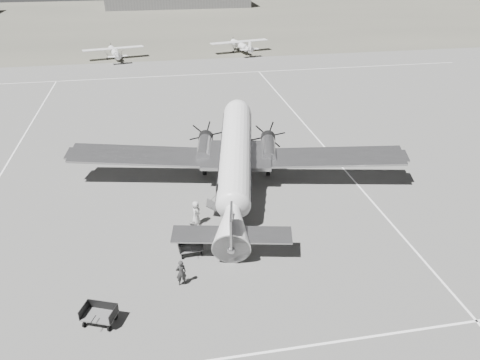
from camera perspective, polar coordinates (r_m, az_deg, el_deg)
name	(u,v)px	position (r m, az deg, el deg)	size (l,w,h in m)	color
ground	(220,210)	(35.66, -2.49, -3.73)	(260.00, 260.00, 0.00)	slate
taxi_line_near	(260,353)	(24.91, 2.50, -20.33)	(60.00, 0.15, 0.01)	white
taxi_line_right	(368,196)	(38.90, 15.29, -1.91)	(0.15, 80.00, 0.01)	white
taxi_line_left	(2,172)	(46.41, -27.01, 0.86)	(0.15, 60.00, 0.01)	white
taxi_line_horizon	(181,75)	(72.74, -7.18, 12.55)	(90.00, 0.15, 0.01)	white
grass_infield	(165,20)	(126.67, -9.09, 18.75)	(260.00, 90.00, 0.01)	#605E51
dc3_airliner	(235,163)	(36.79, -0.57, 2.09)	(28.23, 19.59, 5.38)	#AAAAAC
light_plane_left	(114,53)	(84.77, -15.08, 14.70)	(10.19, 8.26, 2.11)	silver
light_plane_right	(241,46)	(87.09, 0.06, 15.97)	(10.88, 8.83, 2.26)	silver
baggage_cart_near	(191,248)	(30.95, -6.04, -8.23)	(1.66, 1.17, 0.94)	#555555
baggage_cart_far	(99,315)	(27.03, -16.78, -15.52)	(1.87, 1.32, 1.05)	#555555
ground_crew	(181,273)	(28.34, -7.19, -11.15)	(0.63, 0.41, 1.73)	#2A2A2A
ramp_agent	(193,231)	(32.01, -5.76, -6.20)	(0.76, 0.59, 1.56)	#B4B4B1
passenger	(196,213)	(33.70, -5.39, -4.02)	(0.90, 0.59, 1.85)	#B5B5B3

